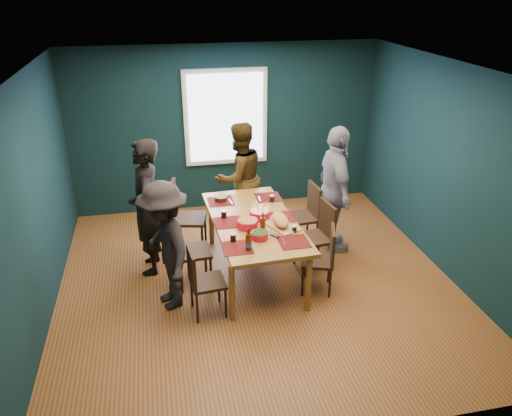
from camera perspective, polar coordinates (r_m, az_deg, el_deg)
The scene contains 26 objects.
room at distance 6.17m, azimuth -0.37°, elevation 3.62°, with size 5.01×5.01×2.71m.
dining_table at distance 6.42m, azimuth -0.21°, elevation -1.98°, with size 1.13×2.10×0.78m.
chair_left_far at distance 7.08m, azimuth -8.52°, elevation -0.47°, with size 0.56×0.56×1.04m.
chair_left_mid at distance 6.30m, azimuth -8.10°, elevation -4.32°, with size 0.46×0.46×0.96m.
chair_left_near at distance 5.77m, azimuth -6.38°, elevation -7.86°, with size 0.43×0.43×0.86m.
chair_right_far at distance 7.22m, azimuth 5.86°, elevation -0.33°, with size 0.46×0.46×0.94m.
chair_right_mid at distance 6.67m, azimuth 7.31°, elevation -2.63°, with size 0.48×0.48×0.94m.
chair_right_near at distance 6.22m, azimuth 7.78°, elevation -5.34°, with size 0.49×0.49×0.86m.
person_far_left at distance 6.57m, azimuth -12.40°, elevation 0.03°, with size 0.66×0.44×1.82m, color black.
person_back at distance 7.55m, azimuth -1.90°, elevation 3.48°, with size 0.83×0.65×1.70m, color black.
person_right at distance 7.02m, azimuth 9.03°, elevation 2.00°, with size 1.07×0.45×1.83m, color silver.
person_near_left at distance 5.85m, azimuth -10.32°, elevation -4.33°, with size 1.02×0.59×1.58m, color black.
bowl_salad at distance 6.17m, azimuth -1.00°, elevation -1.79°, with size 0.26×0.26×0.11m.
bowl_dumpling at distance 6.41m, azimuth 0.46°, elevation -0.68°, with size 0.28×0.28×0.26m.
bowl_herbs at distance 5.92m, azimuth 0.41°, elevation -3.12°, with size 0.21×0.21×0.09m.
cutting_board at distance 6.22m, azimuth 2.78°, elevation -1.49°, with size 0.45×0.67×0.14m.
small_bowl at distance 6.93m, azimuth -4.05°, elevation 1.09°, with size 0.17×0.17×0.07m.
beer_bottle_a at distance 5.66m, azimuth -0.85°, elevation -3.93°, with size 0.08×0.08×0.28m.
beer_bottle_b at distance 6.08m, azimuth 0.77°, elevation -1.82°, with size 0.06×0.06×0.25m.
cola_glass_a at distance 5.87m, azimuth -2.64°, elevation -3.33°, with size 0.07×0.07×0.10m.
cola_glass_b at distance 6.09m, azimuth 4.42°, elevation -2.35°, with size 0.06×0.06×0.09m.
cola_glass_c at distance 6.89m, azimuth 1.85°, elevation 1.14°, with size 0.07×0.07×0.10m.
cola_glass_d at distance 6.43m, azimuth -3.70°, elevation -0.66°, with size 0.08×0.08×0.11m.
napkin_a at distance 6.45m, azimuth 2.68°, elevation -1.09°, with size 0.15×0.15×0.00m, color #E47760.
napkin_b at distance 5.99m, azimuth -3.08°, elevation -3.30°, with size 0.13×0.13×0.00m, color #E47760.
napkin_c at distance 5.81m, azimuth 4.77°, elevation -4.31°, with size 0.14×0.14×0.00m, color #E47760.
Camera 1 is at (-1.13, -5.37, 3.61)m, focal length 35.00 mm.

